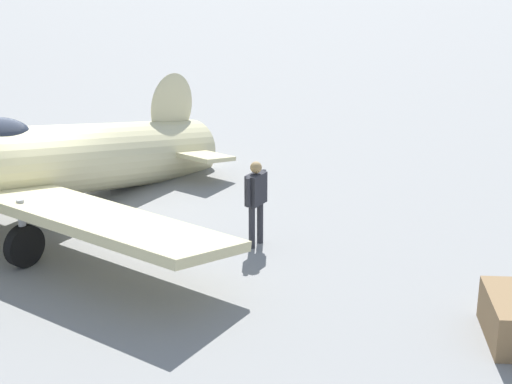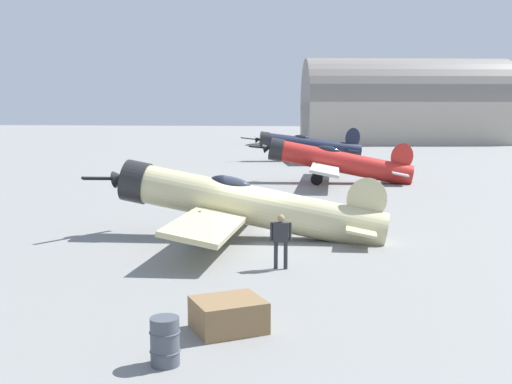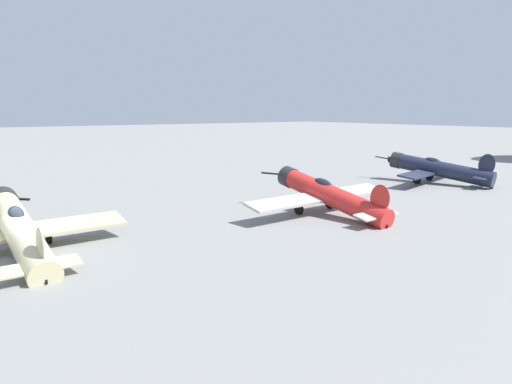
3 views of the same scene
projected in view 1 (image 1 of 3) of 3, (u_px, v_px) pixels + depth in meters
The scene contains 3 objects.
ground_plane at pixel (43, 218), 17.57m from camera, with size 400.00×400.00×0.00m, color gray.
airplane_foreground at pixel (17, 166), 16.73m from camera, with size 11.50×11.39×3.39m.
ground_crew_mechanic at pixel (256, 195), 15.85m from camera, with size 0.66×0.28×1.71m.
Camera 1 is at (-10.29, -13.52, 6.38)m, focal length 58.18 mm.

